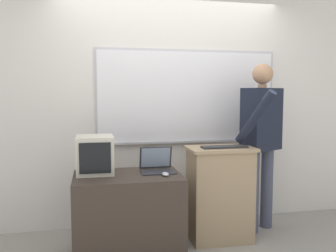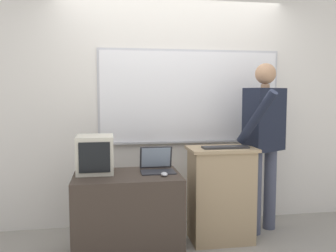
% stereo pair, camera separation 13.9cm
% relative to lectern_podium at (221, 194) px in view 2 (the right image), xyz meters
% --- Properties ---
extents(back_wall, '(6.40, 0.17, 2.93)m').
position_rel_lectern_podium_xyz_m(back_wall, '(-0.38, 0.65, 0.99)').
color(back_wall, silver).
rests_on(back_wall, ground_plane).
extents(lectern_podium, '(0.65, 0.42, 0.94)m').
position_rel_lectern_podium_xyz_m(lectern_podium, '(0.00, 0.00, 0.00)').
color(lectern_podium, tan).
rests_on(lectern_podium, ground_plane).
extents(side_desk, '(0.95, 0.63, 0.75)m').
position_rel_lectern_podium_xyz_m(side_desk, '(-0.93, -0.16, -0.10)').
color(side_desk, '#382D26').
rests_on(side_desk, ground_plane).
extents(person_presenter, '(0.63, 0.73, 1.78)m').
position_rel_lectern_podium_xyz_m(person_presenter, '(0.51, 0.15, 0.57)').
color(person_presenter, '#474C60').
rests_on(person_presenter, ground_plane).
extents(laptop, '(0.31, 0.28, 0.23)m').
position_rel_lectern_podium_xyz_m(laptop, '(-0.65, -0.06, 0.34)').
color(laptop, '#28282D').
rests_on(laptop, side_desk).
extents(wireless_keyboard, '(0.45, 0.14, 0.02)m').
position_rel_lectern_podium_xyz_m(wireless_keyboard, '(0.02, -0.05, 0.48)').
color(wireless_keyboard, '#2D2D30').
rests_on(wireless_keyboard, lectern_podium).
extents(computer_mouse_by_laptop, '(0.06, 0.10, 0.03)m').
position_rel_lectern_podium_xyz_m(computer_mouse_by_laptop, '(-0.61, -0.29, 0.29)').
color(computer_mouse_by_laptop, '#BCBCC1').
rests_on(computer_mouse_by_laptop, side_desk).
extents(crt_monitor, '(0.33, 0.36, 0.34)m').
position_rel_lectern_podium_xyz_m(crt_monitor, '(-1.22, -0.04, 0.44)').
color(crt_monitor, beige).
rests_on(crt_monitor, side_desk).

